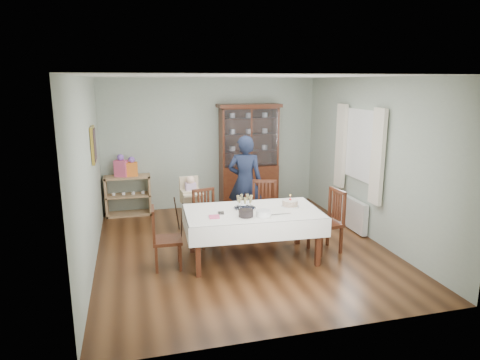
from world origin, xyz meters
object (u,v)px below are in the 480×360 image
object	(u,v)px
woman	(245,182)
dining_table	(252,235)
chair_far_right	(264,221)
high_chair	(191,210)
chair_end_right	(326,233)
gift_bag_orange	(132,167)
sideboard	(128,195)
china_cabinet	(249,155)
gift_bag_pink	(121,167)
chair_far_left	(208,228)
chair_end_left	(167,250)
champagne_tray	(245,205)
birthday_cake	(290,203)

from	to	relation	value
woman	dining_table	bearing A→B (deg)	97.90
chair_far_right	high_chair	bearing A→B (deg)	169.51
chair_far_right	chair_end_right	xyz separation A→B (m)	(0.75, -0.82, 0.00)
dining_table	chair_end_right	xyz separation A→B (m)	(1.21, 0.01, -0.09)
chair_end_right	gift_bag_orange	distance (m)	4.02
dining_table	sideboard	bearing A→B (deg)	123.30
dining_table	sideboard	xyz separation A→B (m)	(-1.80, 2.73, 0.02)
dining_table	gift_bag_orange	world-z (taller)	gift_bag_orange
china_cabinet	high_chair	world-z (taller)	china_cabinet
chair_end_right	gift_bag_pink	distance (m)	4.18
chair_far_left	chair_end_left	world-z (taller)	same
chair_far_right	china_cabinet	bearing A→B (deg)	98.82
china_cabinet	chair_end_left	world-z (taller)	china_cabinet
champagne_tray	birthday_cake	distance (m)	0.70
sideboard	chair_far_right	distance (m)	2.95
chair_far_left	chair_end_left	distance (m)	1.06
chair_far_right	champagne_tray	xyz separation A→B (m)	(-0.54, -0.70, 0.53)
china_cabinet	chair_far_left	xyz separation A→B (m)	(-1.25, -1.95, -0.85)
sideboard	chair_end_right	world-z (taller)	chair_end_right
dining_table	chair_far_right	distance (m)	0.95
chair_far_left	chair_far_right	world-z (taller)	chair_far_right
dining_table	birthday_cake	distance (m)	0.75
dining_table	champagne_tray	size ratio (longest dim) A/B	6.14
dining_table	china_cabinet	world-z (taller)	china_cabinet
sideboard	woman	distance (m)	2.48
gift_bag_pink	high_chair	bearing A→B (deg)	-47.59
dining_table	chair_end_right	size ratio (longest dim) A/B	2.09
chair_end_left	high_chair	xyz separation A→B (m)	(0.56, 1.41, 0.13)
china_cabinet	champagne_tray	distance (m)	2.72
chair_end_left	birthday_cake	xyz separation A→B (m)	(1.90, 0.05, 0.54)
chair_far_right	high_chair	distance (m)	1.32
woman	gift_bag_pink	distance (m)	2.52
china_cabinet	chair_far_left	distance (m)	2.46
sideboard	gift_bag_pink	size ratio (longest dim) A/B	2.02
sideboard	gift_bag_pink	bearing A→B (deg)	-168.83
china_cabinet	gift_bag_orange	bearing A→B (deg)	179.96
china_cabinet	sideboard	distance (m)	2.60
china_cabinet	champagne_tray	bearing A→B (deg)	-107.03
champagne_tray	gift_bag_pink	size ratio (longest dim) A/B	0.75
high_chair	champagne_tray	world-z (taller)	high_chair
woman	china_cabinet	bearing A→B (deg)	-89.91
sideboard	birthday_cake	distance (m)	3.62
chair_far_right	gift_bag_pink	size ratio (longest dim) A/B	2.18
chair_far_left	chair_end_left	bearing A→B (deg)	-147.33
high_chair	gift_bag_pink	bearing A→B (deg)	127.15
chair_far_right	chair_far_left	bearing A→B (deg)	-160.03
dining_table	chair_far_right	size ratio (longest dim) A/B	2.12
woman	gift_bag_orange	bearing A→B (deg)	-14.41
chair_far_right	gift_bag_orange	bearing A→B (deg)	155.03
china_cabinet	chair_far_left	bearing A→B (deg)	-122.62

